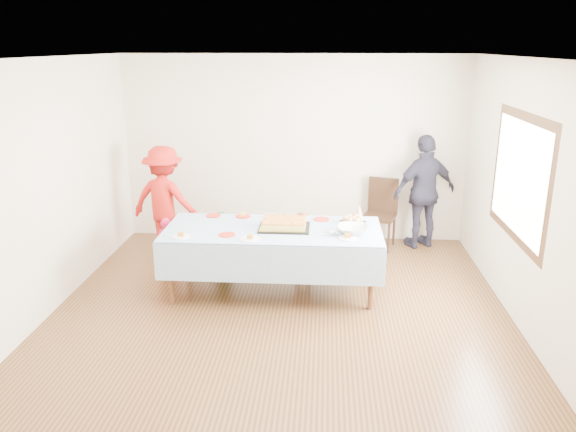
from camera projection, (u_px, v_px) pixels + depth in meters
name	position (u px, v px, depth m)	size (l,w,h in m)	color
ground	(281.00, 310.00, 6.22)	(5.00, 5.00, 0.00)	#4D2716
room_walls	(285.00, 152.00, 5.70)	(5.04, 5.04, 2.72)	beige
party_table	(273.00, 233.00, 6.51)	(2.50, 1.10, 0.78)	#55351D
birthday_cake	(284.00, 224.00, 6.49)	(0.58, 0.45, 0.10)	black
rolls_tray	(353.00, 220.00, 6.66)	(0.33, 0.33, 0.10)	black
punch_bowl	(353.00, 229.00, 6.32)	(0.35, 0.35, 0.09)	silver
party_hat	(359.00, 212.00, 6.84)	(0.10, 0.10, 0.18)	white
fork_pile	(331.00, 231.00, 6.29)	(0.24, 0.18, 0.07)	white
plate_red_far_a	(213.00, 216.00, 6.96)	(0.18, 0.18, 0.01)	red
plate_red_far_b	(243.00, 216.00, 6.93)	(0.19, 0.19, 0.01)	red
plate_red_far_c	(273.00, 218.00, 6.87)	(0.18, 0.18, 0.01)	red
plate_red_far_d	(321.00, 219.00, 6.82)	(0.19, 0.19, 0.01)	red
plate_red_near	(227.00, 235.00, 6.26)	(0.18, 0.18, 0.01)	red
plate_white_left	(181.00, 237.00, 6.21)	(0.20, 0.20, 0.01)	white
plate_white_mid	(250.00, 239.00, 6.12)	(0.22, 0.22, 0.01)	white
plate_white_right	(348.00, 238.00, 6.16)	(0.21, 0.21, 0.01)	white
dining_chair	(381.00, 209.00, 8.06)	(0.54, 0.54, 0.99)	black
toddler_left	(168.00, 247.00, 7.06)	(0.28, 0.18, 0.76)	#DF1B49
toddler_mid	(222.00, 240.00, 7.35)	(0.36, 0.24, 0.75)	#236937
toddler_right	(301.00, 242.00, 7.15)	(0.39, 0.31, 0.81)	#C86F5D
adult_left	(165.00, 200.00, 7.75)	(0.98, 0.56, 1.51)	red
adult_right	(425.00, 192.00, 7.96)	(0.96, 0.40, 1.63)	#2E2C3D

